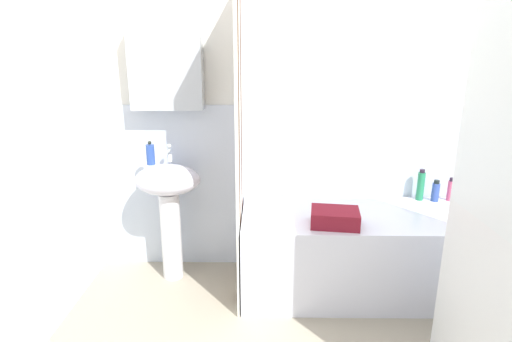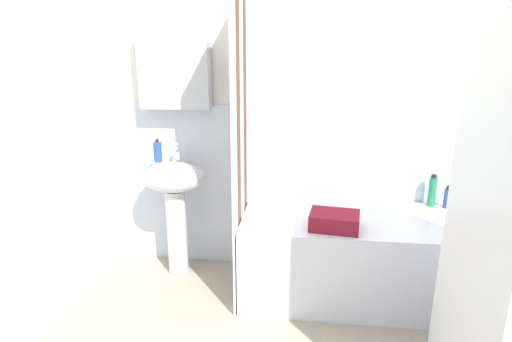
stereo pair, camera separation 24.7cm
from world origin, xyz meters
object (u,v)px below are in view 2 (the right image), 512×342
at_px(lotion_bottle, 432,191).
at_px(towel_folded, 334,221).
at_px(shampoo_bottle, 464,197).
at_px(sink, 175,194).
at_px(soap_dispenser, 158,152).
at_px(conditioner_bottle, 448,198).
at_px(bathtub, 363,257).

xyz_separation_m(lotion_bottle, towel_folded, (-0.68, -0.45, -0.06)).
distance_m(shampoo_bottle, lotion_bottle, 0.21).
bearing_deg(sink, soap_dispenser, 167.48).
bearing_deg(sink, lotion_bottle, 4.24).
bearing_deg(shampoo_bottle, conditioner_bottle, -173.86).
xyz_separation_m(shampoo_bottle, lotion_bottle, (-0.21, 0.01, 0.03)).
height_order(soap_dispenser, lotion_bottle, soap_dispenser).
bearing_deg(lotion_bottle, sink, -175.76).
distance_m(shampoo_bottle, towel_folded, 0.99).
bearing_deg(lotion_bottle, shampoo_bottle, -3.45).
bearing_deg(lotion_bottle, conditioner_bottle, -13.61).
relative_size(soap_dispenser, conditioner_bottle, 1.05).
bearing_deg(bathtub, conditioner_bottle, 23.63).
bearing_deg(lotion_bottle, bathtub, -149.86).
bearing_deg(shampoo_bottle, bathtub, -158.93).
bearing_deg(conditioner_bottle, shampoo_bottle, 6.14).
bearing_deg(bathtub, shampoo_bottle, 21.07).
distance_m(shampoo_bottle, conditioner_bottle, 0.11).
bearing_deg(soap_dispenser, conditioner_bottle, 2.38).
xyz_separation_m(sink, towel_folded, (1.07, -0.32, -0.01)).
distance_m(soap_dispenser, conditioner_bottle, 1.98).
bearing_deg(sink, bathtub, -6.33).
height_order(conditioner_bottle, towel_folded, conditioner_bottle).
relative_size(soap_dispenser, bathtub, 0.10).
xyz_separation_m(shampoo_bottle, towel_folded, (-0.88, -0.44, -0.03)).
bearing_deg(soap_dispenser, bathtub, -6.82).
distance_m(sink, shampoo_bottle, 1.96).
bearing_deg(towel_folded, shampoo_bottle, 26.56).
relative_size(soap_dispenser, shampoo_bottle, 0.96).
distance_m(sink, conditioner_bottle, 1.85).
bearing_deg(sink, towel_folded, -16.79).
xyz_separation_m(bathtub, lotion_bottle, (0.47, 0.27, 0.38)).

